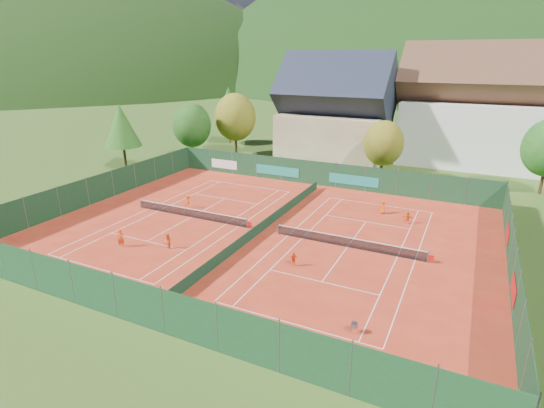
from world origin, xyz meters
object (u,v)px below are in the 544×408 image
(player_left_far, at_px, (188,202))
(player_right_near, at_px, (293,259))
(hotel_block_a, at_px, (477,114))
(ball_hopper, at_px, (354,325))
(player_left_near, at_px, (121,238))
(player_right_far_b, at_px, (407,218))
(player_right_far_a, at_px, (383,207))
(chalet, at_px, (335,116))
(player_left_mid, at_px, (168,242))

(player_left_far, height_order, player_right_near, player_left_far)
(hotel_block_a, xyz_separation_m, ball_hopper, (-4.35, -47.17, -6.83))
(player_left_near, xyz_separation_m, player_left_far, (-0.70, 10.30, -0.06))
(ball_hopper, relative_size, player_right_far_b, 0.67)
(player_right_far_b, bearing_deg, player_right_far_a, -38.09)
(chalet, relative_size, player_right_near, 13.50)
(player_left_mid, bearing_deg, player_left_far, 151.99)
(player_left_far, bearing_deg, ball_hopper, 169.49)
(player_left_mid, bearing_deg, ball_hopper, 20.74)
(ball_hopper, xyz_separation_m, player_right_near, (-6.41, 6.10, 0.04))
(ball_hopper, bearing_deg, chalet, 109.58)
(hotel_block_a, relative_size, player_right_far_b, 18.21)
(chalet, height_order, player_left_mid, chalet)
(chalet, height_order, ball_hopper, chalet)
(ball_hopper, xyz_separation_m, player_right_far_b, (-0.03, 18.87, 0.04))
(player_left_near, relative_size, player_right_near, 1.30)
(hotel_block_a, height_order, player_right_far_a, hotel_block_a)
(player_left_mid, distance_m, player_right_near, 10.71)
(hotel_block_a, bearing_deg, player_left_near, -119.65)
(player_right_near, distance_m, player_right_far_a, 14.91)
(chalet, distance_m, ball_hopper, 44.12)
(chalet, height_order, player_right_near, chalet)
(player_right_far_b, bearing_deg, player_left_far, 8.34)
(player_left_mid, distance_m, player_left_far, 10.00)
(player_right_near, bearing_deg, player_right_far_b, 11.63)
(hotel_block_a, xyz_separation_m, player_left_near, (-25.14, -44.17, -6.60))
(hotel_block_a, distance_m, player_right_far_b, 29.43)
(player_left_near, bearing_deg, player_left_far, 62.79)
(chalet, relative_size, player_left_mid, 12.10)
(player_right_far_a, bearing_deg, player_right_near, 90.65)
(hotel_block_a, distance_m, ball_hopper, 47.86)
(chalet, xyz_separation_m, player_left_mid, (-2.34, -36.80, -5.96))
(player_right_near, relative_size, player_right_far_b, 1.01)
(ball_hopper, bearing_deg, hotel_block_a, 84.73)
(hotel_block_a, height_order, player_right_far_b, hotel_block_a)
(hotel_block_a, bearing_deg, player_right_far_b, -98.81)
(player_left_near, distance_m, player_left_mid, 4.05)
(player_left_near, xyz_separation_m, player_left_mid, (3.80, 1.37, -0.11))
(ball_hopper, relative_size, player_right_far_a, 0.58)
(ball_hopper, bearing_deg, player_left_mid, 165.55)
(player_right_far_b, bearing_deg, player_right_near, 57.24)
(player_right_near, xyz_separation_m, player_right_far_b, (6.38, 12.77, -0.01))
(hotel_block_a, xyz_separation_m, player_left_far, (-25.85, -33.87, -6.66))
(ball_hopper, xyz_separation_m, player_right_far_a, (-2.73, 20.55, 0.13))
(player_right_near, bearing_deg, ball_hopper, -95.41)
(player_left_near, bearing_deg, player_right_far_b, 6.28)
(chalet, bearing_deg, hotel_block_a, 17.53)
(player_left_far, bearing_deg, player_right_far_a, -137.63)
(chalet, distance_m, player_right_far_a, 24.54)
(chalet, relative_size, player_left_near, 10.35)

